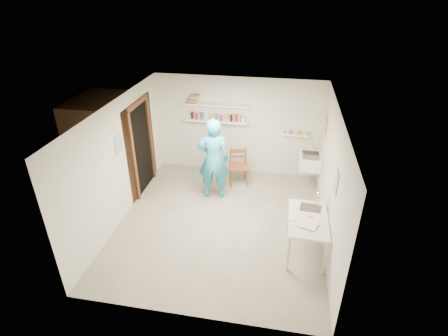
% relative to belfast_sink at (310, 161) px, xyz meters
% --- Properties ---
extents(floor, '(4.00, 4.50, 0.02)m').
position_rel_belfast_sink_xyz_m(floor, '(-1.75, -1.70, -0.71)').
color(floor, slate).
rests_on(floor, ground).
extents(ceiling, '(4.00, 4.50, 0.02)m').
position_rel_belfast_sink_xyz_m(ceiling, '(-1.75, -1.70, 1.71)').
color(ceiling, silver).
rests_on(ceiling, wall_back).
extents(wall_back, '(4.00, 0.02, 2.40)m').
position_rel_belfast_sink_xyz_m(wall_back, '(-1.75, 0.56, 0.50)').
color(wall_back, silver).
rests_on(wall_back, ground).
extents(wall_front, '(4.00, 0.02, 2.40)m').
position_rel_belfast_sink_xyz_m(wall_front, '(-1.75, -3.96, 0.50)').
color(wall_front, silver).
rests_on(wall_front, ground).
extents(wall_left, '(0.02, 4.50, 2.40)m').
position_rel_belfast_sink_xyz_m(wall_left, '(-3.76, -1.70, 0.50)').
color(wall_left, silver).
rests_on(wall_left, ground).
extents(wall_right, '(0.02, 4.50, 2.40)m').
position_rel_belfast_sink_xyz_m(wall_right, '(0.26, -1.70, 0.50)').
color(wall_right, silver).
rests_on(wall_right, ground).
extents(doorway_recess, '(0.02, 0.90, 2.00)m').
position_rel_belfast_sink_xyz_m(doorway_recess, '(-3.74, -0.65, 0.30)').
color(doorway_recess, black).
rests_on(doorway_recess, wall_left).
extents(corridor_box, '(1.40, 1.50, 2.10)m').
position_rel_belfast_sink_xyz_m(corridor_box, '(-4.45, -0.65, 0.35)').
color(corridor_box, brown).
rests_on(corridor_box, ground).
extents(door_lintel, '(0.06, 1.05, 0.10)m').
position_rel_belfast_sink_xyz_m(door_lintel, '(-3.72, -0.65, 1.35)').
color(door_lintel, brown).
rests_on(door_lintel, wall_left).
extents(door_jamb_near, '(0.06, 0.10, 2.00)m').
position_rel_belfast_sink_xyz_m(door_jamb_near, '(-3.72, -1.15, 0.30)').
color(door_jamb_near, brown).
rests_on(door_jamb_near, ground).
extents(door_jamb_far, '(0.06, 0.10, 2.00)m').
position_rel_belfast_sink_xyz_m(door_jamb_far, '(-3.72, -0.15, 0.30)').
color(door_jamb_far, brown).
rests_on(door_jamb_far, ground).
extents(shelf_lower, '(1.50, 0.22, 0.03)m').
position_rel_belfast_sink_xyz_m(shelf_lower, '(-2.25, 0.43, 0.65)').
color(shelf_lower, white).
rests_on(shelf_lower, wall_back).
extents(shelf_upper, '(1.50, 0.22, 0.03)m').
position_rel_belfast_sink_xyz_m(shelf_upper, '(-2.25, 0.43, 1.05)').
color(shelf_upper, white).
rests_on(shelf_upper, wall_back).
extents(ledge_shelf, '(0.70, 0.14, 0.03)m').
position_rel_belfast_sink_xyz_m(ledge_shelf, '(-0.40, 0.47, 0.42)').
color(ledge_shelf, white).
rests_on(ledge_shelf, wall_back).
extents(poster_left, '(0.01, 0.28, 0.36)m').
position_rel_belfast_sink_xyz_m(poster_left, '(-3.74, -1.65, 0.85)').
color(poster_left, '#334C7F').
rests_on(poster_left, wall_left).
extents(poster_right_a, '(0.01, 0.34, 0.42)m').
position_rel_belfast_sink_xyz_m(poster_right_a, '(0.24, 0.10, 0.85)').
color(poster_right_a, '#995933').
rests_on(poster_right_a, wall_right).
extents(poster_right_b, '(0.01, 0.30, 0.38)m').
position_rel_belfast_sink_xyz_m(poster_right_b, '(0.24, -2.25, 0.80)').
color(poster_right_b, '#3F724C').
rests_on(poster_right_b, wall_right).
extents(belfast_sink, '(0.48, 0.60, 0.30)m').
position_rel_belfast_sink_xyz_m(belfast_sink, '(0.00, 0.00, 0.00)').
color(belfast_sink, white).
rests_on(belfast_sink, wall_right).
extents(man, '(0.74, 0.55, 1.85)m').
position_rel_belfast_sink_xyz_m(man, '(-2.09, -0.73, 0.22)').
color(man, '#2591BC').
rests_on(man, ground).
extents(wall_clock, '(0.33, 0.09, 0.33)m').
position_rel_belfast_sink_xyz_m(wall_clock, '(-2.05, -0.51, 0.53)').
color(wall_clock, beige).
rests_on(wall_clock, man).
extents(wooden_chair, '(0.50, 0.49, 0.91)m').
position_rel_belfast_sink_xyz_m(wooden_chair, '(-1.62, -0.10, -0.25)').
color(wooden_chair, brown).
rests_on(wooden_chair, ground).
extents(work_table, '(0.67, 1.11, 0.74)m').
position_rel_belfast_sink_xyz_m(work_table, '(-0.11, -2.25, -0.33)').
color(work_table, silver).
rests_on(work_table, ground).
extents(desk_lamp, '(0.14, 0.14, 0.14)m').
position_rel_belfast_sink_xyz_m(desk_lamp, '(0.07, -1.81, 0.26)').
color(desk_lamp, silver).
rests_on(desk_lamp, work_table).
extents(spray_cans, '(1.34, 0.06, 0.17)m').
position_rel_belfast_sink_xyz_m(spray_cans, '(-2.25, 0.43, 0.75)').
color(spray_cans, black).
rests_on(spray_cans, shelf_lower).
extents(book_stack, '(0.30, 0.14, 0.20)m').
position_rel_belfast_sink_xyz_m(book_stack, '(-2.79, 0.43, 1.16)').
color(book_stack, red).
rests_on(book_stack, shelf_upper).
extents(ledge_pots, '(0.48, 0.07, 0.09)m').
position_rel_belfast_sink_xyz_m(ledge_pots, '(-0.40, 0.47, 0.48)').
color(ledge_pots, silver).
rests_on(ledge_pots, ledge_shelf).
extents(papers, '(0.30, 0.22, 0.02)m').
position_rel_belfast_sink_xyz_m(papers, '(-0.11, -2.25, 0.05)').
color(papers, silver).
rests_on(papers, work_table).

